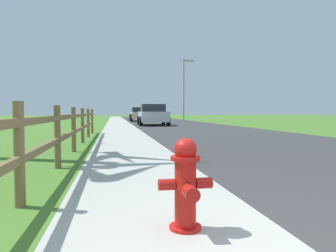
{
  "coord_description": "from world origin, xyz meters",
  "views": [
    {
      "loc": [
        -1.43,
        -1.5,
        1.01
      ],
      "look_at": [
        0.01,
        6.44,
        0.62
      ],
      "focal_mm": 32.38,
      "sensor_mm": 36.0,
      "label": 1
    }
  ],
  "objects_px": {
    "fire_hydrant": "(186,184)",
    "street_lamp": "(185,85)",
    "parked_car_beige": "(139,114)",
    "parked_suv_silver": "(153,115)"
  },
  "relations": [
    {
      "from": "fire_hydrant",
      "to": "street_lamp",
      "type": "relative_size",
      "value": 0.12
    },
    {
      "from": "parked_suv_silver",
      "to": "street_lamp",
      "type": "xyz_separation_m",
      "value": [
        4.68,
        9.51,
        3.14
      ]
    },
    {
      "from": "fire_hydrant",
      "to": "street_lamp",
      "type": "xyz_separation_m",
      "value": [
        6.96,
        29.25,
        3.5
      ]
    },
    {
      "from": "fire_hydrant",
      "to": "street_lamp",
      "type": "height_order",
      "value": "street_lamp"
    },
    {
      "from": "fire_hydrant",
      "to": "street_lamp",
      "type": "distance_m",
      "value": 30.27
    },
    {
      "from": "parked_suv_silver",
      "to": "street_lamp",
      "type": "bearing_deg",
      "value": 63.78
    },
    {
      "from": "parked_car_beige",
      "to": "street_lamp",
      "type": "distance_m",
      "value": 5.78
    },
    {
      "from": "fire_hydrant",
      "to": "parked_car_beige",
      "type": "distance_m",
      "value": 29.59
    },
    {
      "from": "street_lamp",
      "to": "fire_hydrant",
      "type": "bearing_deg",
      "value": -103.39
    },
    {
      "from": "fire_hydrant",
      "to": "parked_suv_silver",
      "type": "distance_m",
      "value": 19.88
    }
  ]
}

